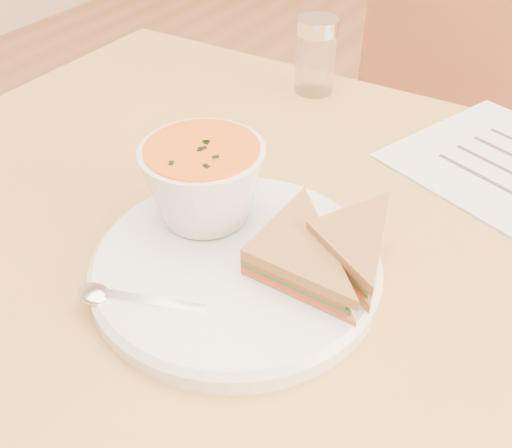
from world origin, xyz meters
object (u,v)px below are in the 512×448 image
Objects in this scene: chair_far at (416,166)px; condiment_shaker at (316,56)px; dining_table at (281,413)px; plate at (236,266)px; soup_bowl at (204,186)px.

condiment_shaker is (-0.10, -0.33, 0.34)m from chair_far.
chair_far is 0.49m from condiment_shaker.
condiment_shaker is at bearing 112.10° from dining_table.
chair_far is at bearing 91.24° from plate.
plate is (-0.00, -0.10, 0.38)m from dining_table.
plate reaches higher than dining_table.
condiment_shaker is at bearing 106.17° from plate.
dining_table is 9.36× the size of condiment_shaker.
dining_table is 0.62m from chair_far.
plate is at bearing 88.99° from chair_far.
condiment_shaker reaches higher than plate.
soup_bowl is at bearing 84.08° from chair_far.
soup_bowl is at bearing -132.42° from dining_table.
soup_bowl is 0.35m from condiment_shaker.
condiment_shaker reaches higher than soup_bowl.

